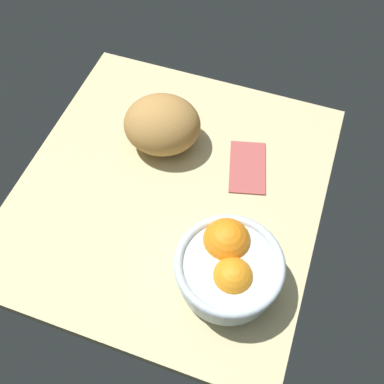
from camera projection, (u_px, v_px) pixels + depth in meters
ground_plane at (170, 192)px, 96.61cm from camera, size 66.98×61.96×3.00cm
fruit_bowl at (229, 266)px, 79.46cm from camera, size 19.08×19.08×11.47cm
bread_loaf at (162, 125)px, 97.15cm from camera, size 18.06×19.38×11.55cm
napkin_folded at (248, 167)px, 97.79cm from camera, size 15.03×10.81×0.88cm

